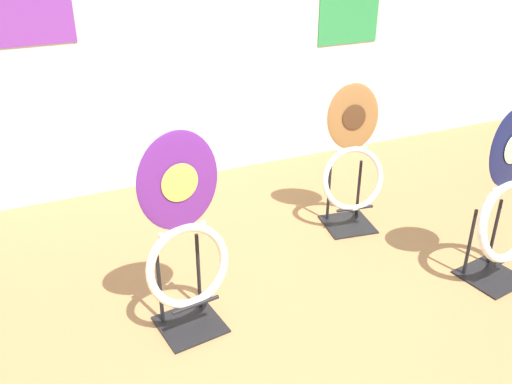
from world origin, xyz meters
name	(u,v)px	position (x,y,z in m)	size (l,w,h in m)	color
toilet_seat_display_purple_note	(184,239)	(-0.39, 0.85, 0.47)	(0.40, 0.32, 0.96)	black
toilet_seat_display_navy_moon	(506,208)	(1.17, 0.58, 0.42)	(0.44, 0.32, 0.92)	black
toilet_seat_display_woodgrain	(352,162)	(0.77, 1.35, 0.41)	(0.40, 0.32, 0.87)	black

